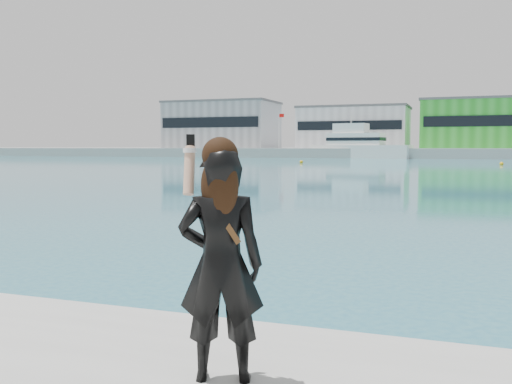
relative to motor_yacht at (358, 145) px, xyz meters
The scene contains 9 objects.
far_quay 25.36m from the motor_yacht, 43.39° to the left, with size 320.00×40.00×2.00m, color #9E9E99.
warehouse_grey_left 40.04m from the motor_yacht, 157.23° to the left, with size 26.52×16.36×11.50m.
warehouse_white 16.32m from the motor_yacht, 103.22° to the left, with size 24.48×15.35×9.50m.
warehouse_green 30.89m from the motor_yacht, 30.21° to the left, with size 30.60×16.36×10.50m.
flagpole_left 21.60m from the motor_yacht, 156.74° to the left, with size 1.28×0.16×8.00m.
motor_yacht is the anchor object (origin of this frame).
buoy_near 44.21m from the motor_yacht, 56.10° to the right, with size 0.50×0.50×0.50m, color #F4AE0C.
buoy_far 37.36m from the motor_yacht, 92.91° to the right, with size 0.50×0.50×0.50m, color #F4AE0C.
woman 114.38m from the motor_yacht, 80.88° to the right, with size 0.67×0.54×1.67m.
Camera 1 is at (1.24, -3.78, 2.39)m, focal length 40.00 mm.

